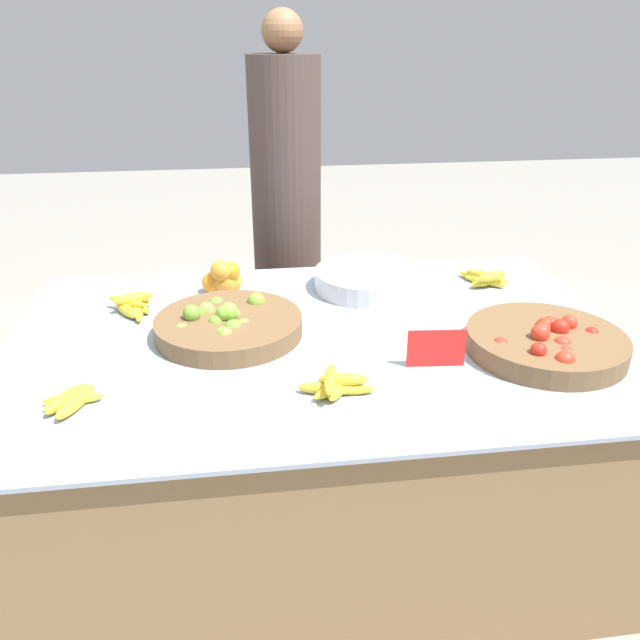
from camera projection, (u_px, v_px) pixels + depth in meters
ground_plane at (320, 517)px, 2.09m from camera, size 12.00×12.00×0.00m
market_table at (320, 433)px, 1.94m from camera, size 1.78×1.16×0.68m
lime_bowl at (228, 325)px, 1.80m from camera, size 0.42×0.42×0.10m
tomato_basket at (546, 342)px, 1.69m from camera, size 0.43×0.43×0.10m
orange_pile at (224, 279)px, 2.08m from camera, size 0.14×0.10×0.12m
metal_bowl at (369, 279)px, 2.12m from camera, size 0.37×0.37×0.07m
price_sign at (436, 348)px, 1.62m from camera, size 0.15×0.02×0.10m
banana_bunch_front_left at (337, 385)px, 1.50m from camera, size 0.19×0.15×0.06m
banana_bunch_middle_right at (71, 399)px, 1.46m from camera, size 0.14×0.16×0.04m
banana_bunch_back_center at (487, 279)px, 2.16m from camera, size 0.15×0.17×0.06m
banana_bunch_front_right at (134, 305)px, 1.95m from camera, size 0.15×0.21×0.06m
vendor_person at (287, 230)px, 2.59m from camera, size 0.28×0.28×1.56m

